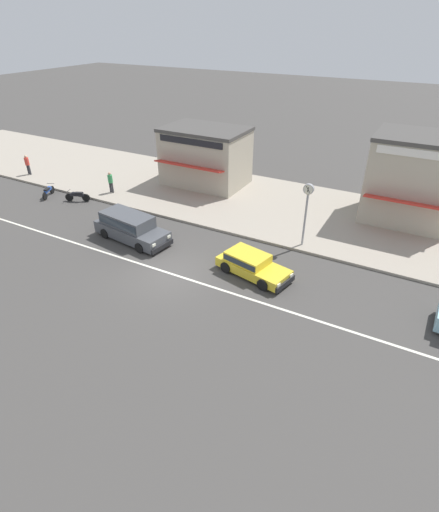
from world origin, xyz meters
TOP-DOWN VIEW (x-y plane):
  - ground_plane at (0.00, 0.00)m, footprint 160.00×160.00m
  - lane_centre_stripe at (0.00, 0.00)m, footprint 50.40×0.14m
  - kerb_strip at (0.00, 10.28)m, footprint 68.00×10.00m
  - hatchback_yellow_0 at (3.60, 1.99)m, footprint 4.14×2.38m
  - minivan_dark_grey_3 at (-4.22, 1.99)m, footprint 4.99×2.33m
  - motorcycle_0 at (-11.21, 4.58)m, footprint 1.67×0.91m
  - motorcycle_1 at (-13.72, 4.23)m, footprint 0.94×1.66m
  - street_clock at (5.00, 5.94)m, footprint 0.57×0.22m
  - pedestrian_near_clock at (-9.92, 6.75)m, footprint 0.34×0.34m
  - pedestrian_mid_kerb at (-18.57, 6.51)m, footprint 0.34×0.34m
  - shopfront_corner_warung at (-4.80, 11.80)m, footprint 6.15×4.92m
  - shopfront_mid_block at (9.60, 12.41)m, footprint 5.18×5.12m

SIDE VIEW (x-z plane):
  - ground_plane at x=0.00m, z-range 0.00..0.00m
  - lane_centre_stripe at x=0.00m, z-range 0.00..0.01m
  - kerb_strip at x=0.00m, z-range 0.00..0.15m
  - motorcycle_0 at x=-11.21m, z-range 0.02..0.82m
  - motorcycle_1 at x=-13.72m, z-range 0.02..0.82m
  - hatchback_yellow_0 at x=3.60m, z-range 0.04..1.14m
  - minivan_dark_grey_3 at x=-4.22m, z-range 0.06..1.63m
  - pedestrian_near_clock at x=-9.92m, z-range 0.27..1.82m
  - pedestrian_mid_kerb at x=-18.57m, z-range 0.28..1.90m
  - shopfront_corner_warung at x=-4.80m, z-range 0.16..4.39m
  - street_clock at x=5.00m, z-range 0.96..4.61m
  - shopfront_mid_block at x=9.60m, z-range 0.16..5.48m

